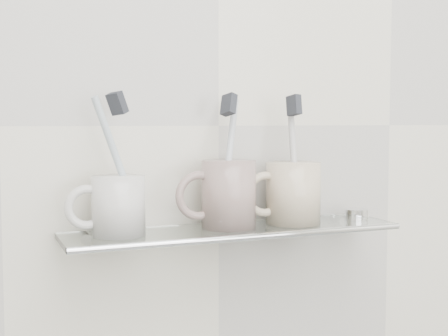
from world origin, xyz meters
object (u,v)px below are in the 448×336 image
shelf_glass (234,231)px  mug_right (293,193)px  mug_center (229,194)px  mug_left (118,206)px

shelf_glass → mug_right: bearing=2.8°
shelf_glass → mug_right: mug_right is taller
mug_center → mug_right: size_ratio=1.06×
shelf_glass → mug_left: bearing=178.3°
shelf_glass → mug_center: (-0.01, 0.00, 0.05)m
shelf_glass → mug_left: mug_left is taller
mug_left → mug_center: (0.16, 0.00, 0.01)m
shelf_glass → mug_left: (-0.17, 0.00, 0.05)m
mug_left → mug_right: (0.27, 0.00, 0.01)m
mug_center → mug_right: (0.11, 0.00, -0.00)m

